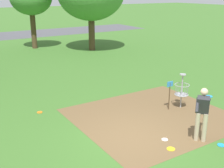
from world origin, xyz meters
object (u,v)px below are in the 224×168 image
at_px(disc_golf_basket, 180,90).
at_px(player_foreground_watching, 202,111).
at_px(frisbee_scattered_b, 165,140).
at_px(frisbee_scattered_a, 40,112).
at_px(frisbee_by_tee, 221,145).
at_px(frisbee_far_left, 171,149).

xyz_separation_m(disc_golf_basket, player_foreground_watching, (-1.40, -2.30, 0.23)).
bearing_deg(frisbee_scattered_b, disc_golf_basket, 36.41).
distance_m(disc_golf_basket, frisbee_scattered_a, 5.55).
height_order(player_foreground_watching, frisbee_scattered_b, player_foreground_watching).
height_order(frisbee_by_tee, frisbee_scattered_b, same).
xyz_separation_m(player_foreground_watching, frisbee_scattered_b, (-0.89, 0.61, -0.98)).
xyz_separation_m(frisbee_far_left, frisbee_scattered_b, (0.24, 0.53, 0.00)).
distance_m(disc_golf_basket, frisbee_far_left, 3.44).
relative_size(frisbee_scattered_a, frisbee_scattered_b, 1.04).
bearing_deg(disc_golf_basket, player_foreground_watching, -121.32).
relative_size(disc_golf_basket, frisbee_scattered_a, 6.62).
bearing_deg(frisbee_far_left, frisbee_by_tee, -23.96).
height_order(player_foreground_watching, frisbee_by_tee, player_foreground_watching).
bearing_deg(frisbee_scattered_b, frisbee_scattered_a, 121.85).
distance_m(frisbee_far_left, frisbee_scattered_b, 0.58).
relative_size(disc_golf_basket, frisbee_scattered_b, 6.89).
xyz_separation_m(frisbee_scattered_a, frisbee_scattered_b, (2.60, -4.19, 0.00)).
height_order(frisbee_by_tee, frisbee_far_left, same).
bearing_deg(player_foreground_watching, frisbee_by_tee, -60.55).
bearing_deg(player_foreground_watching, frisbee_scattered_a, 126.07).
bearing_deg(frisbee_far_left, player_foreground_watching, -4.19).
height_order(frisbee_far_left, frisbee_scattered_a, same).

